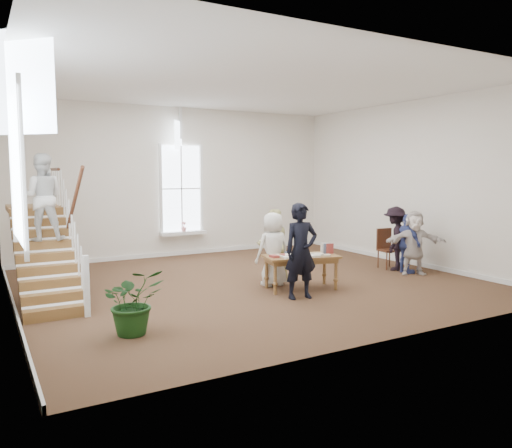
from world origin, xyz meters
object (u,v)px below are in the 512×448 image
elderly_woman (273,249)px  person_yellow (273,245)px  woman_cluster_b (395,238)px  library_table (300,259)px  floor_plant (133,301)px  woman_cluster_a (407,244)px  side_chair (386,246)px  woman_cluster_c (414,243)px  police_officer (301,251)px

elderly_woman → person_yellow: 0.58m
elderly_woman → woman_cluster_b: woman_cluster_b is taller
library_table → elderly_woman: elderly_woman is taller
person_yellow → floor_plant: size_ratio=1.59×
woman_cluster_a → elderly_woman: bearing=87.0°
elderly_woman → woman_cluster_b: size_ratio=1.00×
elderly_woman → side_chair: 3.74m
floor_plant → person_yellow: bearing=30.3°
side_chair → woman_cluster_a: bearing=-86.0°
woman_cluster_c → library_table: bearing=-152.2°
woman_cluster_b → woman_cluster_c: size_ratio=1.04×
police_officer → woman_cluster_c: (3.81, 0.57, -0.17)m
police_officer → woman_cluster_b: bearing=25.3°
person_yellow → side_chair: size_ratio=1.60×
elderly_woman → woman_cluster_c: 3.77m
person_yellow → woman_cluster_b: 3.45m
person_yellow → floor_plant: person_yellow is taller
woman_cluster_a → side_chair: size_ratio=1.43×
woman_cluster_c → side_chair: size_ratio=1.52×
library_table → woman_cluster_a: (3.35, 0.13, 0.09)m
woman_cluster_b → woman_cluster_a: bearing=47.4°
woman_cluster_a → floor_plant: 7.49m
person_yellow → woman_cluster_a: (3.38, -0.98, -0.09)m
library_table → floor_plant: bearing=-150.6°
police_officer → floor_plant: (-3.59, -0.58, -0.44)m
police_officer → side_chair: police_officer is taller
elderly_woman → side_chair: bearing=-175.7°
person_yellow → woman_cluster_c: 3.61m
library_table → floor_plant: floor_plant is taller
library_table → side_chair: side_chair is taller
police_officer → elderly_woman: police_officer is taller
woman_cluster_b → person_yellow: bearing=-47.3°
woman_cluster_a → woman_cluster_b: (0.03, 0.45, 0.08)m
floor_plant → side_chair: 7.71m
library_table → police_officer: 0.83m
woman_cluster_b → floor_plant: size_ratio=1.57×
woman_cluster_a → person_yellow: bearing=78.3°
library_table → woman_cluster_b: 3.44m
person_yellow → floor_plant: bearing=31.5°
woman_cluster_b → woman_cluster_c: (0.00, -0.65, -0.03)m
person_yellow → side_chair: (3.42, -0.20, -0.25)m
woman_cluster_c → woman_cluster_a: bearing=128.1°
side_chair → library_table: bearing=-158.0°
elderly_woman → person_yellow: size_ratio=0.98×
police_officer → side_chair: (3.82, 1.55, -0.38)m
library_table → woman_cluster_c: bearing=11.3°
woman_cluster_c → floor_plant: size_ratio=1.51×
person_yellow → woman_cluster_c: person_yellow is taller
woman_cluster_a → woman_cluster_c: size_ratio=0.94×
elderly_woman → police_officer: bearing=85.2°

